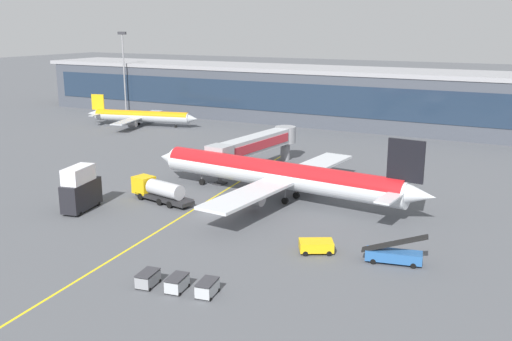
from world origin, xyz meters
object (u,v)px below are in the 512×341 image
baggage_cart_0 (148,279)px  baggage_cart_1 (177,283)px  belt_loader (394,255)px  pushback_tug (317,245)px  commuter_jet_far (141,116)px  catering_lift (81,189)px  baggage_cart_2 (207,288)px  main_airliner (279,175)px  fuel_tanker (159,190)px

baggage_cart_0 → baggage_cart_1: same height
belt_loader → pushback_tug: bearing=-173.0°
commuter_jet_far → baggage_cart_1: bearing=-49.3°
catering_lift → baggage_cart_1: (26.42, -14.47, -2.28)m
catering_lift → baggage_cart_2: bearing=-25.3°
belt_loader → baggage_cart_1: size_ratio=2.46×
main_airliner → baggage_cart_0: main_airliner is taller
belt_loader → baggage_cart_1: belt_loader is taller
baggage_cart_1 → baggage_cart_2: size_ratio=1.00×
pushback_tug → catering_lift: catering_lift is taller
fuel_tanker → baggage_cart_2: 31.74m
fuel_tanker → baggage_cart_0: fuel_tanker is taller
catering_lift → baggage_cart_2: 32.80m
fuel_tanker → baggage_cart_0: 28.40m
belt_loader → commuter_jet_far: 97.78m
main_airliner → baggage_cart_1: 32.44m
pushback_tug → commuter_jet_far: commuter_jet_far is taller
catering_lift → baggage_cart_2: size_ratio=2.51×
main_airliner → fuel_tanker: size_ratio=4.17×
baggage_cart_1 → commuter_jet_far: (-62.79, 73.04, 1.75)m
baggage_cart_2 → catering_lift: bearing=154.7°
main_airliner → commuter_jet_far: (-58.43, 41.04, -1.25)m
belt_loader → baggage_cart_0: bearing=-139.9°
fuel_tanker → baggage_cart_0: bearing=-55.1°
baggage_cart_0 → baggage_cart_2: (6.32, 0.98, 0.00)m
baggage_cart_0 → baggage_cart_2: bearing=8.8°
fuel_tanker → commuter_jet_far: bearing=130.8°
baggage_cart_1 → baggage_cart_2: bearing=8.8°
main_airliner → fuel_tanker: (-15.04, -9.21, -2.03)m
fuel_tanker → baggage_cart_2: fuel_tanker is taller
main_airliner → pushback_tug: 21.17m
catering_lift → commuter_jet_far: size_ratio=0.24×
catering_lift → commuter_jet_far: 68.94m
commuter_jet_far → catering_lift: bearing=-58.2°
baggage_cart_1 → baggage_cart_0: bearing=-171.2°
main_airliner → baggage_cart_0: 32.65m
main_airliner → commuter_jet_far: 71.41m
pushback_tug → baggage_cart_2: 15.76m
belt_loader → baggage_cart_2: size_ratio=2.46×
pushback_tug → catering_lift: (-34.82, -0.89, 2.22)m
belt_loader → catering_lift: bearing=-177.4°
fuel_tanker → baggage_cart_0: size_ratio=3.88×
fuel_tanker → catering_lift: bearing=-130.2°
pushback_tug → belt_loader: bearing=7.0°
baggage_cart_1 → main_airliner: bearing=97.8°
pushback_tug → baggage_cart_0: 19.62m
baggage_cart_1 → commuter_jet_far: 96.34m
baggage_cart_1 → commuter_jet_far: bearing=130.7°
baggage_cart_1 → fuel_tanker: bearing=130.4°
catering_lift → baggage_cart_0: bearing=-32.8°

